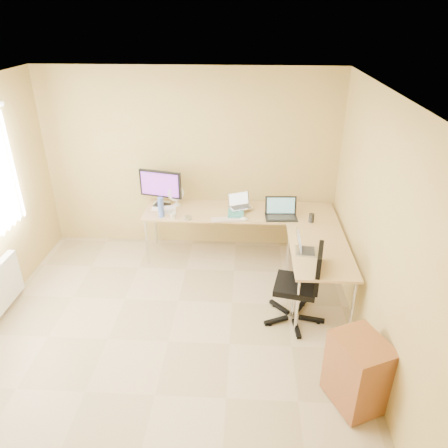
# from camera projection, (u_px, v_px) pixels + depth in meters

# --- Properties ---
(floor) EXTENTS (4.50, 4.50, 0.00)m
(floor) POSITION_uv_depth(u_px,v_px,m) (168.00, 342.00, 4.63)
(floor) COLOR tan
(floor) RESTS_ON ground
(ceiling) EXTENTS (4.50, 4.50, 0.00)m
(ceiling) POSITION_uv_depth(u_px,v_px,m) (149.00, 98.00, 3.44)
(ceiling) COLOR white
(ceiling) RESTS_ON ground
(wall_back) EXTENTS (4.50, 0.00, 4.50)m
(wall_back) POSITION_uv_depth(u_px,v_px,m) (190.00, 161.00, 6.03)
(wall_back) COLOR tan
(wall_back) RESTS_ON ground
(wall_right) EXTENTS (0.00, 4.50, 4.50)m
(wall_right) POSITION_uv_depth(u_px,v_px,m) (384.00, 244.00, 3.93)
(wall_right) COLOR tan
(wall_right) RESTS_ON ground
(desk_main) EXTENTS (2.65, 0.70, 0.73)m
(desk_main) POSITION_uv_depth(u_px,v_px,m) (239.00, 234.00, 6.07)
(desk_main) COLOR tan
(desk_main) RESTS_ON ground
(desk_return) EXTENTS (0.70, 1.30, 0.73)m
(desk_return) POSITION_uv_depth(u_px,v_px,m) (317.00, 275.00, 5.13)
(desk_return) COLOR tan
(desk_return) RESTS_ON ground
(monitor) EXTENTS (0.65, 0.34, 0.53)m
(monitor) POSITION_uv_depth(u_px,v_px,m) (161.00, 188.00, 5.93)
(monitor) COLOR black
(monitor) RESTS_ON desk_main
(book_stack) EXTENTS (0.21, 0.29, 0.05)m
(book_stack) POSITION_uv_depth(u_px,v_px,m) (236.00, 213.00, 5.78)
(book_stack) COLOR teal
(book_stack) RESTS_ON desk_main
(laptop_center) EXTENTS (0.38, 0.34, 0.20)m
(laptop_center) POSITION_uv_depth(u_px,v_px,m) (241.00, 201.00, 5.83)
(laptop_center) COLOR silver
(laptop_center) RESTS_ON desk_main
(laptop_black) EXTENTS (0.44, 0.33, 0.27)m
(laptop_black) POSITION_uv_depth(u_px,v_px,m) (282.00, 209.00, 5.64)
(laptop_black) COLOR black
(laptop_black) RESTS_ON desk_main
(keyboard) EXTENTS (0.42, 0.17, 0.02)m
(keyboard) POSITION_uv_depth(u_px,v_px,m) (227.00, 219.00, 5.64)
(keyboard) COLOR beige
(keyboard) RESTS_ON desk_main
(mouse) EXTENTS (0.13, 0.10, 0.04)m
(mouse) POSITION_uv_depth(u_px,v_px,m) (244.00, 219.00, 5.63)
(mouse) COLOR white
(mouse) RESTS_ON desk_main
(mug) EXTENTS (0.09, 0.09, 0.08)m
(mug) POSITION_uv_depth(u_px,v_px,m) (173.00, 216.00, 5.66)
(mug) COLOR beige
(mug) RESTS_ON desk_main
(cd_stack) EXTENTS (0.13, 0.13, 0.03)m
(cd_stack) POSITION_uv_depth(u_px,v_px,m) (188.00, 218.00, 5.67)
(cd_stack) COLOR silver
(cd_stack) RESTS_ON desk_main
(water_bottle) EXTENTS (0.08, 0.08, 0.28)m
(water_bottle) POSITION_uv_depth(u_px,v_px,m) (161.00, 207.00, 5.67)
(water_bottle) COLOR #4563C0
(water_bottle) RESTS_ON desk_main
(papers) EXTENTS (0.25, 0.35, 0.01)m
(papers) POSITION_uv_depth(u_px,v_px,m) (161.00, 206.00, 6.05)
(papers) COLOR white
(papers) RESTS_ON desk_main
(white_box) EXTENTS (0.22, 0.18, 0.07)m
(white_box) POSITION_uv_depth(u_px,v_px,m) (169.00, 210.00, 5.85)
(white_box) COLOR silver
(white_box) RESTS_ON desk_main
(desk_fan) EXTENTS (0.29, 0.29, 0.29)m
(desk_fan) POSITION_uv_depth(u_px,v_px,m) (176.00, 196.00, 6.00)
(desk_fan) COLOR white
(desk_fan) RESTS_ON desk_main
(black_cup) EXTENTS (0.07, 0.07, 0.12)m
(black_cup) POSITION_uv_depth(u_px,v_px,m) (311.00, 218.00, 5.56)
(black_cup) COLOR black
(black_cup) RESTS_ON desk_main
(laptop_return) EXTENTS (0.33, 0.27, 0.20)m
(laptop_return) POSITION_uv_depth(u_px,v_px,m) (307.00, 244.00, 4.86)
(laptop_return) COLOR silver
(laptop_return) RESTS_ON desk_return
(office_chair) EXTENTS (0.70, 0.70, 0.99)m
(office_chair) POSITION_uv_depth(u_px,v_px,m) (296.00, 284.00, 4.74)
(office_chair) COLOR black
(office_chair) RESTS_ON ground
(cabinet) EXTENTS (0.57, 0.62, 0.69)m
(cabinet) POSITION_uv_depth(u_px,v_px,m) (358.00, 372.00, 3.78)
(cabinet) COLOR brown
(cabinet) RESTS_ON ground
(radiator) EXTENTS (0.09, 0.80, 0.55)m
(radiator) POSITION_uv_depth(u_px,v_px,m) (0.00, 288.00, 4.93)
(radiator) COLOR white
(radiator) RESTS_ON ground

